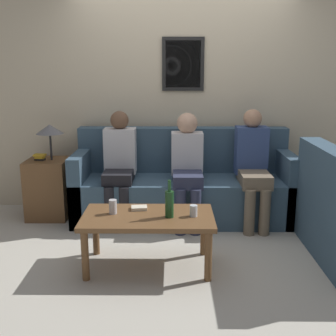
# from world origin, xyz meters

# --- Properties ---
(ground_plane) EXTENTS (16.00, 16.00, 0.00)m
(ground_plane) POSITION_xyz_m (0.00, 0.00, 0.00)
(ground_plane) COLOR beige
(wall_back) EXTENTS (9.00, 0.08, 2.60)m
(wall_back) POSITION_xyz_m (0.00, 0.92, 1.30)
(wall_back) COLOR beige
(wall_back) RESTS_ON ground_plane
(couch_main) EXTENTS (2.40, 0.81, 0.99)m
(couch_main) POSITION_xyz_m (0.00, 0.49, 0.35)
(couch_main) COLOR #385166
(couch_main) RESTS_ON ground_plane
(coffee_table) EXTENTS (1.10, 0.61, 0.46)m
(coffee_table) POSITION_xyz_m (-0.33, -0.74, 0.40)
(coffee_table) COLOR brown
(coffee_table) RESTS_ON ground_plane
(side_table_with_lamp) EXTENTS (0.45, 0.45, 1.06)m
(side_table_with_lamp) POSITION_xyz_m (-1.52, 0.48, 0.38)
(side_table_with_lamp) COLOR brown
(side_table_with_lamp) RESTS_ON ground_plane
(wine_bottle) EXTENTS (0.07, 0.07, 0.32)m
(wine_bottle) POSITION_xyz_m (-0.15, -0.78, 0.58)
(wine_bottle) COLOR #19421E
(wine_bottle) RESTS_ON coffee_table
(drinking_glass) EXTENTS (0.06, 0.06, 0.10)m
(drinking_glass) POSITION_xyz_m (0.05, -0.76, 0.51)
(drinking_glass) COLOR silver
(drinking_glass) RESTS_ON coffee_table
(book_stack) EXTENTS (0.14, 0.11, 0.03)m
(book_stack) POSITION_xyz_m (-0.41, -0.60, 0.48)
(book_stack) COLOR beige
(book_stack) RESTS_ON coffee_table
(soda_can) EXTENTS (0.07, 0.07, 0.12)m
(soda_can) POSITION_xyz_m (-0.62, -0.71, 0.53)
(soda_can) COLOR #BCBCC1
(soda_can) RESTS_ON coffee_table
(person_left) EXTENTS (0.34, 0.57, 1.21)m
(person_left) POSITION_xyz_m (-0.69, 0.34, 0.67)
(person_left) COLOR black
(person_left) RESTS_ON ground_plane
(person_middle) EXTENTS (0.34, 0.62, 1.19)m
(person_middle) POSITION_xyz_m (0.04, 0.30, 0.67)
(person_middle) COLOR #2D334C
(person_middle) RESTS_ON ground_plane
(person_right) EXTENTS (0.34, 0.64, 1.23)m
(person_right) POSITION_xyz_m (0.74, 0.31, 0.67)
(person_right) COLOR #756651
(person_right) RESTS_ON ground_plane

